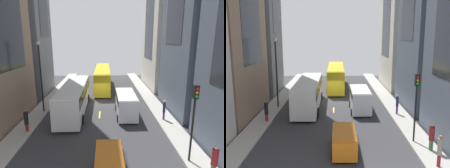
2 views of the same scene
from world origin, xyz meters
The scene contains 19 objects.
ground_plane centered at (0.00, 0.00, 0.00)m, with size 40.24×40.24×0.00m, color #333335.
sidewalk_west centered at (-7.12, 0.00, 0.07)m, with size 2.00×44.00×0.15m, color #9E9B93.
sidewalk_east centered at (7.12, 0.00, 0.07)m, with size 2.00×44.00×0.15m, color #9E9B93.
lane_stripe_1 centered at (0.00, -12.60, 0.01)m, with size 0.16×2.00×0.01m, color yellow.
lane_stripe_2 centered at (0.00, -4.20, 0.01)m, with size 0.16×2.00×0.01m, color yellow.
lane_stripe_3 centered at (0.00, 4.20, 0.01)m, with size 0.16×2.00×0.01m, color yellow.
lane_stripe_4 centered at (0.00, 12.60, 0.01)m, with size 0.16×2.00×0.01m, color yellow.
lane_stripe_5 centered at (0.00, 21.00, 0.01)m, with size 0.16×2.00×0.01m, color yellow.
building_east_2 centered at (11.42, 9.18, 11.21)m, with size 6.27×11.07×22.43m.
city_bus_white centered at (-2.97, -3.07, 2.01)m, with size 2.80×11.52×3.35m.
streetcar_yellow centered at (0.24, 8.04, 2.12)m, with size 2.70×13.08×3.59m.
delivery_van_white centered at (3.01, -4.41, 1.51)m, with size 2.25×5.48×2.58m.
car_orange_0 centered at (0.86, -14.66, 0.97)m, with size 1.90×4.05×1.64m.
pedestrian_waiting_curb centered at (6.96, -17.16, 1.32)m, with size 0.31×0.31×2.17m.
pedestrian_crossing_mid centered at (7.34, -14.78, 1.22)m, with size 0.40×0.40×2.05m.
pedestrian_crossing_near centered at (6.85, -6.11, 1.33)m, with size 0.29×0.29×2.15m.
pedestrian_walking_far centered at (-6.61, -8.28, 1.26)m, with size 0.37×0.37×2.12m.
traffic_light_near_corner centered at (6.52, -13.21, 3.98)m, with size 0.32×0.44×5.47m.
streetlamp_near centered at (-6.62, -3.22, 5.02)m, with size 0.44×0.44×8.09m.
Camera 2 is at (0.27, -32.26, 8.67)m, focal length 40.55 mm.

